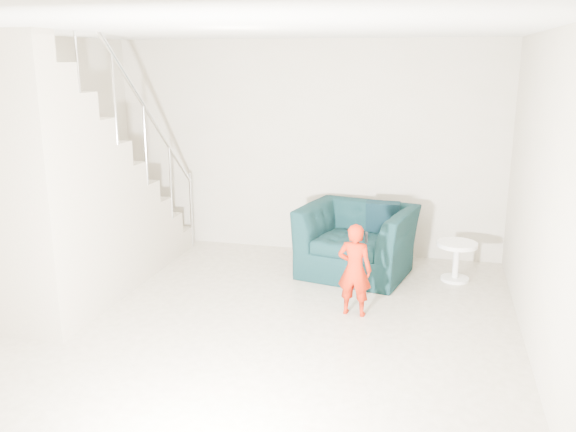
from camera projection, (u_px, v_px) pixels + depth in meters
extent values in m
plane|color=gray|center=(240.00, 337.00, 5.55)|extent=(5.50, 5.50, 0.00)
plane|color=silver|center=(234.00, 28.00, 4.87)|extent=(5.50, 5.50, 0.00)
plane|color=#A79E88|center=(306.00, 148.00, 7.79)|extent=(5.00, 0.00, 5.00)
plane|color=#A79E88|center=(34.00, 325.00, 2.62)|extent=(5.00, 0.00, 5.00)
plane|color=#A79E88|center=(550.00, 209.00, 4.63)|extent=(0.00, 5.50, 5.50)
imported|color=black|center=(357.00, 241.00, 7.11)|extent=(1.43, 1.31, 0.80)
imported|color=#940604|center=(355.00, 270.00, 5.94)|extent=(0.36, 0.26, 0.93)
cylinder|color=white|center=(457.00, 244.00, 6.87)|extent=(0.45, 0.45, 0.05)
cylinder|color=white|center=(456.00, 263.00, 6.92)|extent=(0.07, 0.07, 0.41)
cylinder|color=white|center=(455.00, 279.00, 6.97)|extent=(0.32, 0.32, 0.03)
cube|color=#ADA089|center=(153.00, 237.00, 8.18)|extent=(1.00, 0.30, 0.27)
cube|color=#ADA089|center=(143.00, 233.00, 7.87)|extent=(1.00, 0.30, 0.54)
cube|color=#ADA089|center=(131.00, 229.00, 7.55)|extent=(1.00, 0.30, 0.81)
cube|color=#ADA089|center=(118.00, 225.00, 7.24)|extent=(1.00, 0.30, 1.08)
cube|color=#ADA089|center=(104.00, 221.00, 6.92)|extent=(1.00, 0.30, 1.35)
cube|color=#ADA089|center=(88.00, 215.00, 6.61)|extent=(1.00, 0.30, 1.62)
cube|color=#ADA089|center=(71.00, 210.00, 6.29)|extent=(1.00, 0.30, 1.89)
cube|color=#ADA089|center=(52.00, 204.00, 5.97)|extent=(1.00, 0.30, 2.16)
cube|color=#ADA089|center=(31.00, 197.00, 5.66)|extent=(1.00, 0.30, 2.43)
cube|color=#ADA089|center=(8.00, 189.00, 5.34)|extent=(1.00, 0.30, 2.70)
cylinder|color=silver|center=(128.00, 80.00, 6.27)|extent=(0.04, 3.03, 2.73)
cylinder|color=silver|center=(191.00, 210.00, 8.12)|extent=(0.04, 0.04, 1.00)
cube|color=black|center=(383.00, 217.00, 7.24)|extent=(0.40, 0.19, 0.39)
cube|color=black|center=(311.00, 228.00, 7.28)|extent=(0.05, 0.47, 0.53)
cube|color=black|center=(366.00, 238.00, 5.80)|extent=(0.03, 0.05, 0.10)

